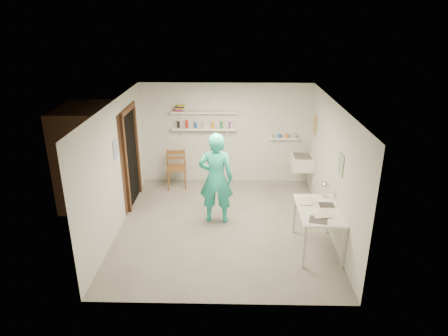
{
  "coord_description": "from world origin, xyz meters",
  "views": [
    {
      "loc": [
        0.17,
        -6.85,
        3.9
      ],
      "look_at": [
        0.0,
        0.4,
        1.05
      ],
      "focal_mm": 32.0,
      "sensor_mm": 36.0,
      "label": 1
    }
  ],
  "objects_px": {
    "man": "(216,178)",
    "desk_lamp": "(326,186)",
    "belfast_sink": "(302,162)",
    "wooden_chair": "(176,168)",
    "work_table": "(317,229)",
    "wall_clock": "(216,160)"
  },
  "relations": [
    {
      "from": "man",
      "to": "wall_clock",
      "type": "bearing_deg",
      "value": -85.45
    },
    {
      "from": "belfast_sink",
      "to": "desk_lamp",
      "type": "distance_m",
      "value": 2.04
    },
    {
      "from": "wall_clock",
      "to": "work_table",
      "type": "height_order",
      "value": "wall_clock"
    },
    {
      "from": "work_table",
      "to": "man",
      "type": "bearing_deg",
      "value": 151.01
    },
    {
      "from": "man",
      "to": "wooden_chair",
      "type": "height_order",
      "value": "man"
    },
    {
      "from": "wooden_chair",
      "to": "desk_lamp",
      "type": "distance_m",
      "value": 3.7
    },
    {
      "from": "man",
      "to": "desk_lamp",
      "type": "xyz_separation_m",
      "value": [
        1.98,
        -0.52,
        0.1
      ]
    },
    {
      "from": "wall_clock",
      "to": "work_table",
      "type": "distance_m",
      "value": 2.32
    },
    {
      "from": "wall_clock",
      "to": "desk_lamp",
      "type": "relative_size",
      "value": 2.22
    },
    {
      "from": "wooden_chair",
      "to": "work_table",
      "type": "relative_size",
      "value": 0.83
    },
    {
      "from": "man",
      "to": "work_table",
      "type": "relative_size",
      "value": 1.54
    },
    {
      "from": "belfast_sink",
      "to": "man",
      "type": "distance_m",
      "value": 2.43
    },
    {
      "from": "wall_clock",
      "to": "desk_lamp",
      "type": "bearing_deg",
      "value": -18.09
    },
    {
      "from": "belfast_sink",
      "to": "man",
      "type": "height_order",
      "value": "man"
    },
    {
      "from": "work_table",
      "to": "desk_lamp",
      "type": "height_order",
      "value": "desk_lamp"
    },
    {
      "from": "man",
      "to": "desk_lamp",
      "type": "relative_size",
      "value": 12.34
    },
    {
      "from": "wall_clock",
      "to": "wooden_chair",
      "type": "relative_size",
      "value": 0.33
    },
    {
      "from": "belfast_sink",
      "to": "man",
      "type": "xyz_separation_m",
      "value": [
        -1.9,
        -1.5,
        0.21
      ]
    },
    {
      "from": "wall_clock",
      "to": "desk_lamp",
      "type": "xyz_separation_m",
      "value": [
        1.99,
        -0.74,
        -0.21
      ]
    },
    {
      "from": "man",
      "to": "belfast_sink",
      "type": "bearing_deg",
      "value": -139.45
    },
    {
      "from": "wall_clock",
      "to": "work_table",
      "type": "xyz_separation_m",
      "value": [
        1.8,
        -1.21,
        -0.82
      ]
    },
    {
      "from": "belfast_sink",
      "to": "work_table",
      "type": "distance_m",
      "value": 2.51
    }
  ]
}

